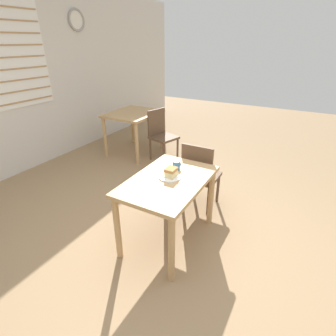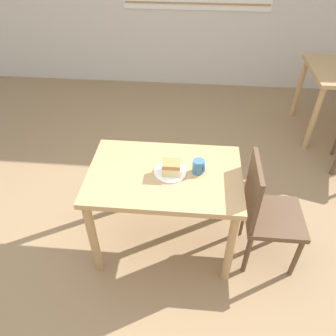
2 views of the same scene
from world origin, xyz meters
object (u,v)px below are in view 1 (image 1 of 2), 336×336
at_px(cake_slice, 171,172).
at_px(dining_table_near, 168,189).
at_px(chair_far_corner, 161,134).
at_px(dining_table_far, 134,119).
at_px(chair_near_window, 200,174).
at_px(coffee_mug, 176,165).
at_px(plate, 170,177).

bearing_deg(cake_slice, dining_table_near, 174.12).
bearing_deg(chair_far_corner, cake_slice, -130.33).
height_order(dining_table_far, cake_slice, cake_slice).
relative_size(dining_table_near, chair_far_corner, 1.17).
bearing_deg(chair_near_window, dining_table_far, -32.17).
bearing_deg(coffee_mug, dining_table_far, 46.85).
bearing_deg(dining_table_near, coffee_mug, 7.37).
relative_size(dining_table_far, plate, 4.31).
relative_size(dining_table_near, coffee_mug, 10.57).
height_order(plate, cake_slice, cake_slice).
bearing_deg(chair_near_window, plate, 85.77).
distance_m(dining_table_far, chair_far_corner, 0.62).
bearing_deg(chair_far_corner, coffee_mug, -128.27).
relative_size(dining_table_far, chair_near_window, 1.07).
bearing_deg(dining_table_far, chair_near_window, -122.17).
bearing_deg(chair_near_window, chair_far_corner, -42.73).
xyz_separation_m(chair_near_window, cake_slice, (-0.66, 0.04, 0.31)).
distance_m(dining_table_near, coffee_mug, 0.28).
bearing_deg(coffee_mug, cake_slice, -169.25).
relative_size(cake_slice, coffee_mug, 1.20).
distance_m(cake_slice, coffee_mug, 0.18).
xyz_separation_m(chair_near_window, plate, (-0.67, 0.05, 0.26)).
height_order(chair_far_corner, cake_slice, chair_far_corner).
relative_size(dining_table_far, cake_slice, 8.00).
height_order(chair_near_window, cake_slice, chair_near_window).
bearing_deg(coffee_mug, dining_table_near, -172.63).
distance_m(chair_far_corner, cake_slice, 2.13).
bearing_deg(cake_slice, chair_far_corner, 33.19).
height_order(dining_table_near, chair_near_window, chair_near_window).
xyz_separation_m(chair_far_corner, plate, (-1.77, -1.14, 0.26)).
bearing_deg(cake_slice, dining_table_far, 44.39).
bearing_deg(dining_table_far, plate, -135.91).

